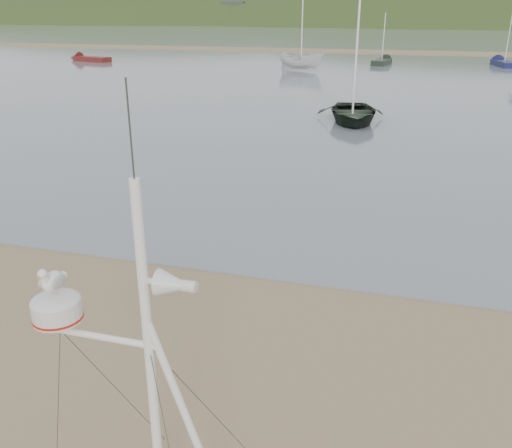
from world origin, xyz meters
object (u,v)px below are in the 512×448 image
(mast_rig, at_px, (149,438))
(dinghy_red_far, at_px, (84,59))
(boat_white, at_px, (302,45))
(sailboat_dark_mid, at_px, (384,61))
(sailboat_blue_far, at_px, (500,62))
(boat_dark, at_px, (355,73))

(mast_rig, height_order, dinghy_red_far, mast_rig)
(boat_white, bearing_deg, mast_rig, -155.38)
(sailboat_dark_mid, bearing_deg, sailboat_blue_far, 8.57)
(boat_white, bearing_deg, boat_dark, -147.56)
(boat_dark, relative_size, dinghy_red_far, 0.82)
(mast_rig, relative_size, boat_dark, 1.00)
(boat_dark, bearing_deg, mast_rig, -99.25)
(boat_white, xyz_separation_m, sailboat_blue_far, (17.98, 10.80, -1.95))
(mast_rig, distance_m, dinghy_red_far, 59.19)
(mast_rig, bearing_deg, boat_white, 99.86)
(dinghy_red_far, bearing_deg, boat_dark, -39.68)
(boat_dark, xyz_separation_m, sailboat_blue_far, (10.60, 33.97, -2.09))
(sailboat_blue_far, bearing_deg, sailboat_dark_mid, -171.43)
(boat_dark, relative_size, sailboat_dark_mid, 0.87)
(boat_dark, bearing_deg, boat_white, 96.87)
(sailboat_dark_mid, bearing_deg, boat_white, -126.76)
(boat_dark, relative_size, boat_white, 1.06)
(boat_white, height_order, dinghy_red_far, boat_white)
(boat_white, relative_size, dinghy_red_far, 0.78)
(mast_rig, distance_m, sailboat_dark_mid, 55.24)
(sailboat_blue_far, bearing_deg, dinghy_red_far, -170.03)
(boat_white, xyz_separation_m, sailboat_dark_mid, (6.81, 9.12, -1.95))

